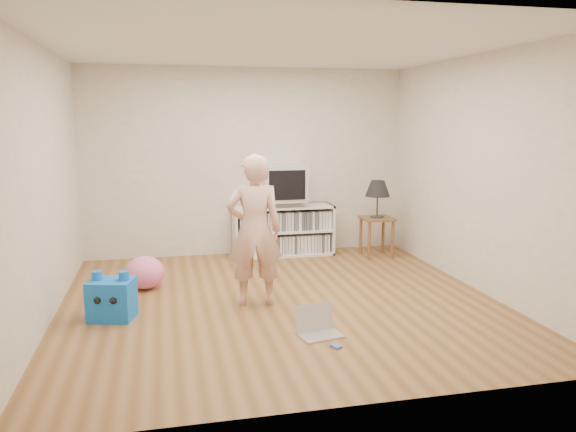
% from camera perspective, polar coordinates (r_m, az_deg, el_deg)
% --- Properties ---
extents(ground, '(4.50, 4.50, 0.00)m').
position_cam_1_polar(ground, '(5.98, -0.79, -8.66)').
color(ground, brown).
rests_on(ground, ground).
extents(walls, '(4.52, 4.52, 2.60)m').
position_cam_1_polar(walls, '(5.71, -0.82, 3.82)').
color(walls, beige).
rests_on(walls, ground).
extents(ceiling, '(4.50, 4.50, 0.01)m').
position_cam_1_polar(ceiling, '(5.72, -0.86, 16.89)').
color(ceiling, white).
rests_on(ceiling, walls).
extents(media_unit, '(1.40, 0.45, 0.70)m').
position_cam_1_polar(media_unit, '(7.92, -0.52, -1.44)').
color(media_unit, white).
rests_on(media_unit, ground).
extents(dvd_deck, '(0.45, 0.35, 0.07)m').
position_cam_1_polar(dvd_deck, '(7.84, -0.50, 1.30)').
color(dvd_deck, gray).
rests_on(dvd_deck, media_unit).
extents(crt_tv, '(0.60, 0.53, 0.50)m').
position_cam_1_polar(crt_tv, '(7.80, -0.50, 3.37)').
color(crt_tv, '#B5B5BB').
rests_on(crt_tv, dvd_deck).
extents(side_table, '(0.42, 0.42, 0.55)m').
position_cam_1_polar(side_table, '(7.90, 9.00, -1.09)').
color(side_table, brown).
rests_on(side_table, ground).
extents(table_lamp, '(0.34, 0.34, 0.52)m').
position_cam_1_polar(table_lamp, '(7.82, 9.10, 2.69)').
color(table_lamp, '#333333').
rests_on(table_lamp, side_table).
extents(person, '(0.60, 0.43, 1.56)m').
position_cam_1_polar(person, '(5.71, -3.44, -1.49)').
color(person, beige).
rests_on(person, ground).
extents(laptop, '(0.42, 0.37, 0.25)m').
position_cam_1_polar(laptop, '(5.11, 2.98, -11.13)').
color(laptop, silver).
rests_on(laptop, ground).
extents(playing_cards, '(0.10, 0.11, 0.02)m').
position_cam_1_polar(playing_cards, '(4.86, 4.91, -13.06)').
color(playing_cards, '#4A5EC5').
rests_on(playing_cards, ground).
extents(plush_blue, '(0.48, 0.42, 0.47)m').
position_cam_1_polar(plush_blue, '(5.68, -17.48, -8.02)').
color(plush_blue, blue).
rests_on(plush_blue, ground).
extents(plush_pink, '(0.48, 0.48, 0.37)m').
position_cam_1_polar(plush_pink, '(6.57, -14.35, -5.59)').
color(plush_pink, pink).
rests_on(plush_pink, ground).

